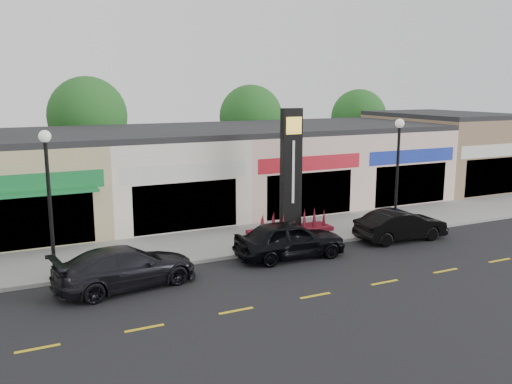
{
  "coord_description": "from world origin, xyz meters",
  "views": [
    {
      "loc": [
        -9.5,
        -18.14,
        7.14
      ],
      "look_at": [
        1.05,
        4.0,
        2.35
      ],
      "focal_mm": 38.0,
      "sensor_mm": 36.0,
      "label": 1
    }
  ],
  "objects_px": {
    "car_black_sedan": "(290,239)",
    "pylon_sign": "(291,190)",
    "car_dark_sedan": "(126,267)",
    "lamp_west_near": "(49,189)",
    "lamp_east_near": "(398,163)",
    "car_black_conv": "(401,225)"
  },
  "relations": [
    {
      "from": "lamp_west_near",
      "to": "pylon_sign",
      "type": "distance_m",
      "value": 11.19
    },
    {
      "from": "lamp_east_near",
      "to": "lamp_west_near",
      "type": "bearing_deg",
      "value": 180.0
    },
    {
      "from": "lamp_west_near",
      "to": "car_black_sedan",
      "type": "height_order",
      "value": "lamp_west_near"
    },
    {
      "from": "lamp_east_near",
      "to": "pylon_sign",
      "type": "bearing_deg",
      "value": 161.25
    },
    {
      "from": "lamp_east_near",
      "to": "car_black_sedan",
      "type": "distance_m",
      "value": 7.37
    },
    {
      "from": "pylon_sign",
      "to": "car_black_sedan",
      "type": "height_order",
      "value": "pylon_sign"
    },
    {
      "from": "car_dark_sedan",
      "to": "lamp_east_near",
      "type": "bearing_deg",
      "value": -91.37
    },
    {
      "from": "lamp_west_near",
      "to": "lamp_east_near",
      "type": "distance_m",
      "value": 16.0
    },
    {
      "from": "lamp_east_near",
      "to": "pylon_sign",
      "type": "distance_m",
      "value": 5.42
    },
    {
      "from": "car_dark_sedan",
      "to": "car_black_sedan",
      "type": "bearing_deg",
      "value": -95.14
    },
    {
      "from": "car_dark_sedan",
      "to": "car_black_conv",
      "type": "relative_size",
      "value": 1.17
    },
    {
      "from": "lamp_east_near",
      "to": "car_black_sedan",
      "type": "relative_size",
      "value": 1.16
    },
    {
      "from": "car_dark_sedan",
      "to": "car_black_sedan",
      "type": "relative_size",
      "value": 1.09
    },
    {
      "from": "car_black_sedan",
      "to": "pylon_sign",
      "type": "bearing_deg",
      "value": -27.02
    },
    {
      "from": "lamp_east_near",
      "to": "car_black_sedan",
      "type": "xyz_separation_m",
      "value": [
        -6.73,
        -1.37,
        -2.67
      ]
    },
    {
      "from": "pylon_sign",
      "to": "car_black_conv",
      "type": "relative_size",
      "value": 1.36
    },
    {
      "from": "car_black_conv",
      "to": "car_black_sedan",
      "type": "bearing_deg",
      "value": 93.26
    },
    {
      "from": "lamp_west_near",
      "to": "car_black_sedan",
      "type": "relative_size",
      "value": 1.16
    },
    {
      "from": "car_black_conv",
      "to": "car_dark_sedan",
      "type": "bearing_deg",
      "value": 94.89
    },
    {
      "from": "lamp_west_near",
      "to": "car_black_sedan",
      "type": "distance_m",
      "value": 9.74
    },
    {
      "from": "lamp_east_near",
      "to": "pylon_sign",
      "type": "xyz_separation_m",
      "value": [
        -5.0,
        1.7,
        -1.2
      ]
    },
    {
      "from": "car_dark_sedan",
      "to": "lamp_west_near",
      "type": "bearing_deg",
      "value": 42.06
    }
  ]
}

